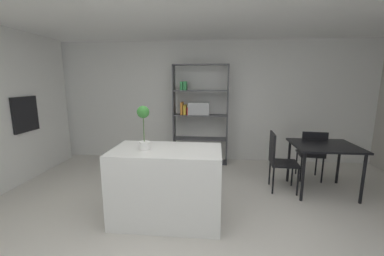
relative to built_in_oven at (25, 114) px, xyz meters
The scene contains 9 objects.
ground_plane 3.49m from the built_in_oven, 24.08° to the right, with size 10.21×10.21×0.00m, color beige.
back_partition 3.36m from the built_in_oven, 26.80° to the left, with size 7.41×0.06×2.61m, color silver.
built_in_oven is the anchor object (origin of this frame).
kitchen_island 3.00m from the built_in_oven, 21.52° to the right, with size 1.35×0.77×0.93m, color white.
potted_plant_on_island 2.69m from the built_in_oven, 24.50° to the right, with size 0.15×0.15×0.54m.
open_bookshelf 3.18m from the built_in_oven, 22.39° to the left, with size 1.15×0.30×2.09m.
dining_table 5.04m from the built_in_oven, ahead, with size 0.95×0.85×0.78m.
dining_chair_far 5.07m from the built_in_oven, ahead, with size 0.45×0.46×0.91m.
dining_chair_island_side 4.37m from the built_in_oven, ahead, with size 0.45×0.45×0.95m.
Camera 1 is at (0.32, -2.62, 1.76)m, focal length 23.05 mm.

